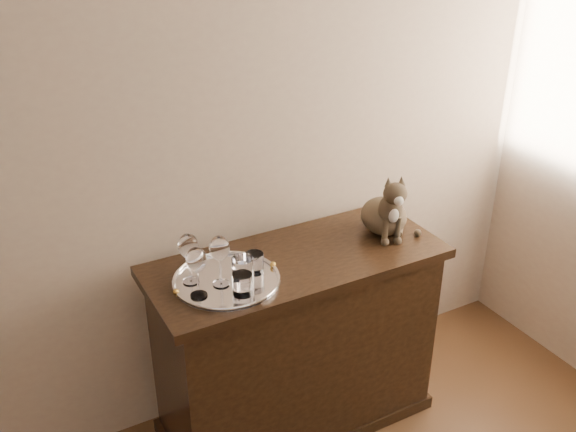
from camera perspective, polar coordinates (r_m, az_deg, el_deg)
name	(u,v)px	position (r m, az deg, el deg)	size (l,w,h in m)	color
wall_back	(110,139)	(2.40, -15.57, 6.58)	(4.00, 0.10, 2.70)	tan
sideboard	(296,344)	(2.78, 0.76, -11.27)	(1.20, 0.50, 0.85)	black
tray	(226,281)	(2.40, -5.49, -5.78)	(0.40, 0.40, 0.01)	white
wine_glass_a	(189,258)	(2.35, -8.78, -3.74)	(0.08, 0.08, 0.20)	white
wine_glass_c	(197,272)	(2.27, -8.07, -4.99)	(0.07, 0.07, 0.20)	silver
wine_glass_d	(220,261)	(2.32, -6.07, -3.99)	(0.08, 0.08, 0.20)	white
tumbler_a	(243,270)	(2.36, -4.03, -4.78)	(0.08, 0.08, 0.09)	silver
tumbler_b	(242,284)	(2.29, -4.07, -6.07)	(0.07, 0.07, 0.08)	silver
tumbler_c	(254,263)	(2.41, -3.01, -4.19)	(0.07, 0.07, 0.08)	silver
cat	(385,200)	(2.69, 8.60, 1.40)	(0.29, 0.27, 0.29)	#493A2C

